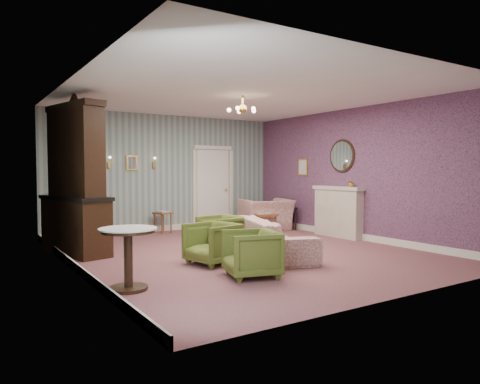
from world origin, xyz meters
TOP-DOWN VIEW (x-y plane):
  - floor at (0.00, 0.00)m, footprint 7.00×7.00m
  - ceiling at (0.00, 0.00)m, footprint 7.00×7.00m
  - wall_back at (0.00, 3.50)m, footprint 6.00×0.00m
  - wall_front at (0.00, -3.50)m, footprint 6.00×0.00m
  - wall_left at (-3.00, 0.00)m, footprint 0.00×7.00m
  - wall_right at (3.00, 0.00)m, footprint 0.00×7.00m
  - wall_right_floral at (2.98, 0.00)m, footprint 0.00×7.00m
  - door at (1.30, 3.46)m, footprint 1.12×0.12m
  - olive_chair_a at (-0.94, -1.68)m, footprint 0.85×0.88m
  - olive_chair_b at (-0.98, -0.61)m, footprint 0.82×0.85m
  - olive_chair_c at (-0.27, 0.30)m, footprint 0.77×0.81m
  - sofa_chintz at (0.30, -0.57)m, footprint 1.35×2.34m
  - wingback_chair at (2.19, 2.28)m, footprint 1.34×1.01m
  - dresser at (-2.65, 1.52)m, footprint 0.99×1.83m
  - fireplace at (2.86, 0.40)m, footprint 0.30×1.40m
  - mantel_vase at (2.84, 0.00)m, footprint 0.15×0.15m
  - oval_mirror at (2.96, 0.40)m, footprint 0.04×0.76m
  - framed_print at (2.97, 1.75)m, footprint 0.04×0.34m
  - coffee_table at (1.90, 2.07)m, footprint 0.66×0.99m
  - side_table_black at (2.65, 1.94)m, footprint 0.50×0.50m
  - pedestal_table at (-2.65, -1.40)m, footprint 0.76×0.76m
  - nesting_table at (-0.26, 3.15)m, footprint 0.41×0.48m
  - gilt_mirror_back at (-0.90, 3.46)m, footprint 0.28×0.06m
  - sconce_left at (-1.45, 3.44)m, footprint 0.16×0.12m
  - sconce_right at (-0.35, 3.44)m, footprint 0.16×0.12m
  - chandelier at (0.00, 0.00)m, footprint 0.56×0.56m
  - burgundy_cushion at (2.14, 2.13)m, footprint 0.41×0.28m

SIDE VIEW (x-z plane):
  - floor at x=0.00m, z-range 0.00..0.00m
  - coffee_table at x=1.90m, z-range 0.00..0.47m
  - nesting_table at x=-0.26m, z-range 0.00..0.55m
  - side_table_black at x=2.65m, z-range 0.00..0.57m
  - olive_chair_a at x=-0.94m, z-range 0.00..0.74m
  - olive_chair_c at x=-0.27m, z-range 0.00..0.74m
  - olive_chair_b at x=-0.98m, z-range 0.00..0.75m
  - pedestal_table at x=-2.65m, z-range 0.00..0.80m
  - sofa_chintz at x=0.30m, z-range 0.00..0.88m
  - burgundy_cushion at x=2.14m, z-range 0.28..0.68m
  - wingback_chair at x=2.19m, z-range 0.00..1.05m
  - fireplace at x=2.86m, z-range 0.00..1.16m
  - door at x=1.30m, z-range 0.00..2.16m
  - mantel_vase at x=2.84m, z-range 1.16..1.31m
  - dresser at x=-2.65m, z-range 0.00..2.89m
  - wall_back at x=0.00m, z-range -1.55..4.45m
  - wall_front at x=0.00m, z-range -1.55..4.45m
  - wall_left at x=-3.00m, z-range -2.05..4.95m
  - wall_right at x=3.00m, z-range -2.05..4.95m
  - wall_right_floral at x=2.98m, z-range -2.05..4.95m
  - framed_print at x=2.97m, z-range 1.39..1.81m
  - gilt_mirror_back at x=-0.90m, z-range 1.52..1.88m
  - sconce_left at x=-1.45m, z-range 1.55..1.85m
  - sconce_right at x=-0.35m, z-range 1.55..1.85m
  - oval_mirror at x=2.96m, z-range 1.43..2.27m
  - chandelier at x=0.00m, z-range 2.45..2.81m
  - ceiling at x=0.00m, z-range 2.90..2.90m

